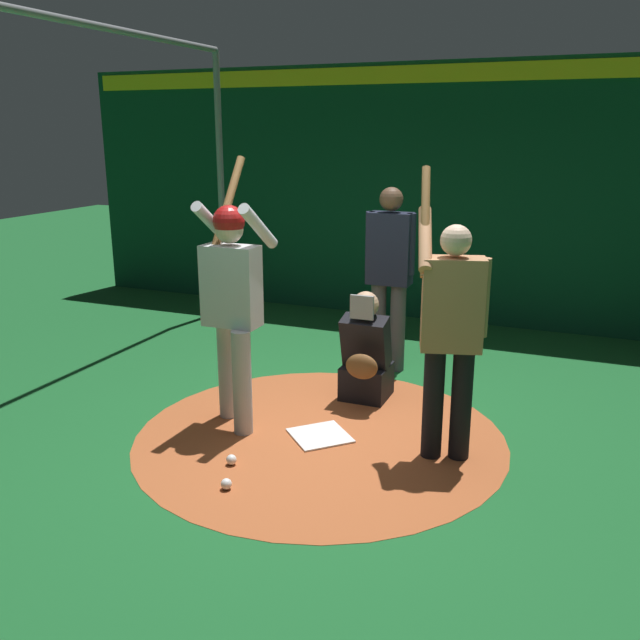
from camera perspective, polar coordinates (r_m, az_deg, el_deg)
ground_plane at (r=5.38m, az=-0.00°, el=-9.79°), size 25.79×25.79×0.00m
dirt_circle at (r=5.38m, az=-0.00°, el=-9.76°), size 2.88×2.88×0.01m
home_plate at (r=5.37m, az=-0.00°, el=-9.67°), size 0.59×0.59×0.01m
batter at (r=5.30m, az=-7.42°, el=2.11°), size 0.68×0.49×2.12m
catcher at (r=5.96m, az=3.87°, el=-3.16°), size 0.58×0.40×0.99m
umpire at (r=6.59m, az=5.85°, el=4.28°), size 0.23×0.49×1.80m
visitor at (r=4.81m, az=10.91°, el=-0.55°), size 0.55×0.58×2.07m
back_wall at (r=8.51m, az=9.86°, el=10.39°), size 0.23×9.79×3.09m
cage_frame at (r=4.85m, az=-0.00°, el=15.48°), size 6.22×5.29×3.27m
baseball_0 at (r=4.68m, az=-7.88°, el=-13.49°), size 0.07×0.07×0.07m
baseball_1 at (r=4.98m, az=-7.46°, el=-11.56°), size 0.07×0.07×0.07m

